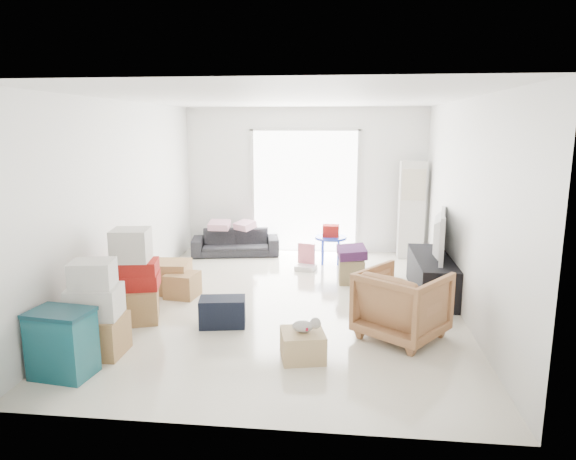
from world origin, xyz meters
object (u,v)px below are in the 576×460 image
at_px(armchair, 402,301).
at_px(wood_crate, 303,345).
at_px(tv_console, 431,276).
at_px(television, 433,252).
at_px(sofa, 235,238).
at_px(kids_table, 331,236).
at_px(ottoman, 351,271).
at_px(storage_bins, 62,343).
at_px(ac_tower, 411,210).

height_order(armchair, wood_crate, armchair).
bearing_deg(wood_crate, tv_console, 53.86).
bearing_deg(television, sofa, 69.82).
relative_size(tv_console, sofa, 1.04).
xyz_separation_m(television, kids_table, (-1.47, 1.54, -0.14)).
distance_m(ottoman, kids_table, 1.21).
bearing_deg(tv_console, kids_table, 133.81).
xyz_separation_m(tv_console, storage_bins, (-3.90, -2.88, 0.06)).
height_order(ottoman, wood_crate, ottoman).
distance_m(ac_tower, sofa, 3.25).
distance_m(ottoman, wood_crate, 2.73).
distance_m(television, armchair, 1.71).
distance_m(ac_tower, wood_crate, 4.69).
bearing_deg(ac_tower, wood_crate, -110.17).
bearing_deg(ottoman, wood_crate, -101.09).
height_order(tv_console, armchair, armchair).
height_order(ac_tower, kids_table, ac_tower).
relative_size(storage_bins, kids_table, 0.97).
relative_size(television, wood_crate, 2.59).
height_order(sofa, ottoman, sofa).
relative_size(television, sofa, 0.71).
xyz_separation_m(ottoman, wood_crate, (-0.52, -2.68, -0.04)).
xyz_separation_m(sofa, storage_bins, (-0.65, -4.83, 0.02)).
distance_m(sofa, armchair, 4.44).
height_order(ac_tower, storage_bins, ac_tower).
height_order(storage_bins, kids_table, kids_table).
height_order(armchair, storage_bins, armchair).
xyz_separation_m(ac_tower, sofa, (-3.20, -0.15, -0.56)).
relative_size(kids_table, wood_crate, 1.56).
xyz_separation_m(storage_bins, wood_crate, (2.25, 0.62, -0.19)).
distance_m(tv_console, kids_table, 2.14).
relative_size(tv_console, ottoman, 4.37).
relative_size(ac_tower, ottoman, 4.64).
xyz_separation_m(tv_console, wood_crate, (-1.65, -2.26, -0.13)).
height_order(sofa, kids_table, kids_table).
xyz_separation_m(ac_tower, television, (0.05, -2.10, -0.25)).
xyz_separation_m(tv_console, sofa, (-3.25, 1.95, 0.04)).
bearing_deg(kids_table, armchair, -74.11).
relative_size(armchair, kids_table, 1.28).
distance_m(armchair, storage_bins, 3.56).
relative_size(armchair, wood_crate, 1.99).
relative_size(tv_console, storage_bins, 2.50).
bearing_deg(wood_crate, sofa, 110.83).
bearing_deg(sofa, armchair, -63.58).
bearing_deg(television, kids_table, 54.55).
bearing_deg(tv_console, storage_bins, -143.55).
distance_m(storage_bins, ottoman, 4.32).
bearing_deg(kids_table, television, -46.19).
relative_size(sofa, storage_bins, 2.42).
bearing_deg(wood_crate, television, 53.86).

